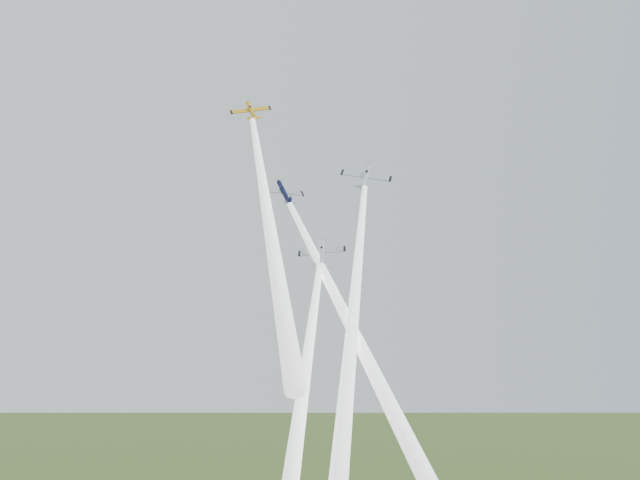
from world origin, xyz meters
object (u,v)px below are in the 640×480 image
(plane_navy, at_px, (284,192))
(plane_silver_low, at_px, (322,252))
(plane_silver_right, at_px, (366,177))
(plane_yellow, at_px, (251,111))

(plane_navy, height_order, plane_silver_low, plane_navy)
(plane_silver_right, xyz_separation_m, plane_silver_low, (-10.49, -11.07, -14.60))
(plane_yellow, bearing_deg, plane_silver_right, -19.48)
(plane_yellow, xyz_separation_m, plane_silver_low, (8.04, -18.32, -26.90))
(plane_navy, xyz_separation_m, plane_silver_low, (3.68, -10.55, -11.05))
(plane_navy, height_order, plane_silver_right, plane_silver_right)
(plane_navy, distance_m, plane_silver_right, 14.61)
(plane_navy, bearing_deg, plane_yellow, 105.05)
(plane_yellow, height_order, plane_navy, plane_yellow)
(plane_navy, relative_size, plane_silver_low, 1.04)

